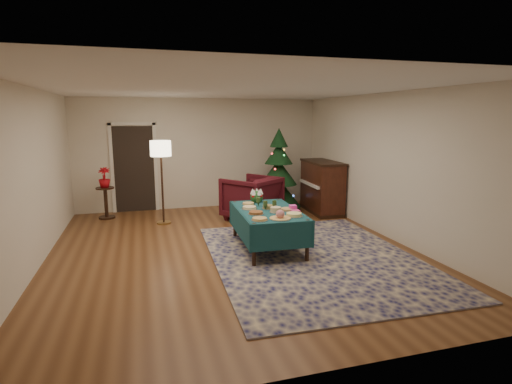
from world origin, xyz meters
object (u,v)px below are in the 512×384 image
object	(u,v)px
armchair	(252,196)
piano	(322,187)
buffet_table	(268,218)
floor_lamp	(161,154)
side_table	(106,203)
christmas_tree	(279,174)
potted_plant	(104,182)
gift_box	(293,208)

from	to	relation	value
armchair	piano	bearing A→B (deg)	150.71
buffet_table	floor_lamp	distance (m)	2.90
armchair	side_table	bearing A→B (deg)	-55.02
christmas_tree	piano	world-z (taller)	christmas_tree
armchair	potted_plant	size ratio (longest dim) A/B	2.40
buffet_table	side_table	world-z (taller)	side_table
side_table	christmas_tree	distance (m)	4.03
gift_box	side_table	world-z (taller)	gift_box
gift_box	floor_lamp	xyz separation A→B (m)	(-2.04, 2.34, 0.77)
side_table	potted_plant	xyz separation A→B (m)	(0.00, 0.00, 0.49)
gift_box	piano	distance (m)	2.91
armchair	christmas_tree	world-z (taller)	christmas_tree
gift_box	side_table	size ratio (longest dim) A/B	0.15
piano	floor_lamp	bearing A→B (deg)	-179.38
side_table	gift_box	bearing A→B (deg)	-44.10
armchair	christmas_tree	distance (m)	1.17
gift_box	christmas_tree	world-z (taller)	christmas_tree
side_table	piano	distance (m)	4.99
potted_plant	piano	distance (m)	4.99
gift_box	floor_lamp	size ratio (longest dim) A/B	0.06
piano	potted_plant	bearing A→B (deg)	171.08
potted_plant	buffet_table	bearing A→B (deg)	-46.55
floor_lamp	armchair	bearing A→B (deg)	-6.09
buffet_table	gift_box	bearing A→B (deg)	-19.80
buffet_table	side_table	bearing A→B (deg)	133.45
floor_lamp	side_table	distance (m)	1.86
christmas_tree	potted_plant	bearing A→B (deg)	175.31
armchair	potted_plant	bearing A→B (deg)	-55.02
armchair	side_table	world-z (taller)	armchair
armchair	side_table	xyz separation A→B (m)	(-3.11, 1.02, -0.19)
christmas_tree	buffet_table	bearing A→B (deg)	-112.94
floor_lamp	gift_box	bearing A→B (deg)	-48.87
gift_box	piano	size ratio (longest dim) A/B	0.08
armchair	potted_plant	distance (m)	3.29
buffet_table	floor_lamp	bearing A→B (deg)	126.77
floor_lamp	christmas_tree	size ratio (longest dim) A/B	0.89
floor_lamp	side_table	world-z (taller)	floor_lamp
floor_lamp	side_table	bearing A→B (deg)	146.09
gift_box	christmas_tree	xyz separation A→B (m)	(0.73, 2.82, 0.17)
buffet_table	armchair	size ratio (longest dim) A/B	1.68
armchair	potted_plant	xyz separation A→B (m)	(-3.11, 1.02, 0.30)
gift_box	side_table	bearing A→B (deg)	135.90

